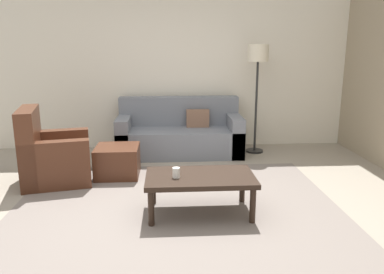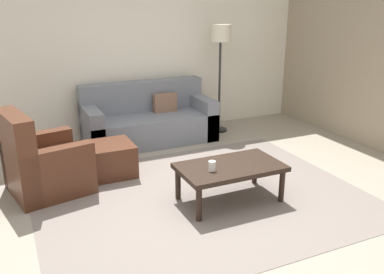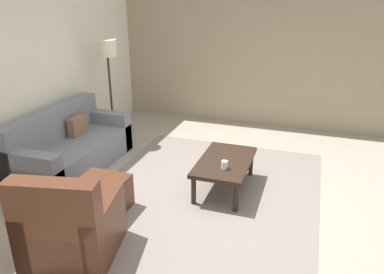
# 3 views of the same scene
# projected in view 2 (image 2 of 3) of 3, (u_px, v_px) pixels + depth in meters

# --- Properties ---
(ground_plane) EXTENTS (8.00, 8.00, 0.00)m
(ground_plane) POSITION_uv_depth(u_px,v_px,m) (201.00, 197.00, 4.55)
(ground_plane) COLOR gray
(rear_partition) EXTENTS (6.00, 0.12, 2.80)m
(rear_partition) POSITION_uv_depth(u_px,v_px,m) (128.00, 45.00, 6.35)
(rear_partition) COLOR silver
(rear_partition) RESTS_ON ground_plane
(area_rug) EXTENTS (3.49, 2.80, 0.01)m
(area_rug) POSITION_uv_depth(u_px,v_px,m) (201.00, 197.00, 4.55)
(area_rug) COLOR slate
(area_rug) RESTS_ON ground_plane
(couch_main) EXTENTS (1.93, 0.87, 0.88)m
(couch_main) POSITION_uv_depth(u_px,v_px,m) (148.00, 121.00, 6.32)
(couch_main) COLOR slate
(couch_main) RESTS_ON ground_plane
(armchair_leather) EXTENTS (0.95, 0.95, 0.95)m
(armchair_leather) POSITION_uv_depth(u_px,v_px,m) (41.00, 167.00, 4.57)
(armchair_leather) COLOR #4C2819
(armchair_leather) RESTS_ON ground_plane
(ottoman) EXTENTS (0.56, 0.56, 0.40)m
(ottoman) POSITION_uv_depth(u_px,v_px,m) (110.00, 159.00, 5.08)
(ottoman) COLOR #4C2819
(ottoman) RESTS_ON ground_plane
(coffee_table) EXTENTS (1.10, 0.64, 0.41)m
(coffee_table) POSITION_uv_depth(u_px,v_px,m) (230.00, 170.00, 4.37)
(coffee_table) COLOR black
(coffee_table) RESTS_ON ground_plane
(cup) EXTENTS (0.08, 0.08, 0.10)m
(cup) POSITION_uv_depth(u_px,v_px,m) (212.00, 166.00, 4.19)
(cup) COLOR white
(cup) RESTS_ON coffee_table
(lamp_standing) EXTENTS (0.32, 0.32, 1.71)m
(lamp_standing) POSITION_uv_depth(u_px,v_px,m) (220.00, 44.00, 6.42)
(lamp_standing) COLOR black
(lamp_standing) RESTS_ON ground_plane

